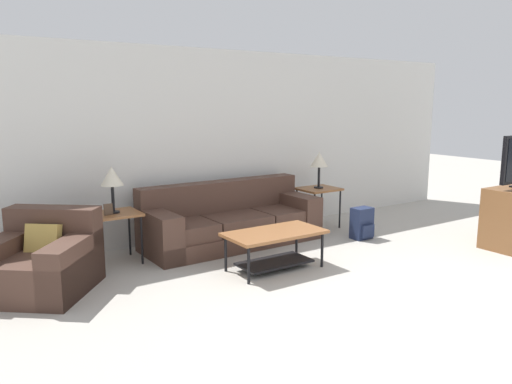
% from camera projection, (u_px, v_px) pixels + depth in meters
% --- Properties ---
extents(ground_plane, '(24.00, 24.00, 0.00)m').
position_uv_depth(ground_plane, '(500.00, 350.00, 3.83)').
color(ground_plane, '#B2ADA3').
extents(wall_back, '(9.12, 0.06, 2.60)m').
position_uv_depth(wall_back, '(223.00, 143.00, 7.11)').
color(wall_back, silver).
rests_on(wall_back, ground_plane).
extents(couch, '(2.40, 0.93, 0.82)m').
position_uv_depth(couch, '(231.00, 222.00, 6.67)').
color(couch, '#4C3328').
rests_on(couch, ground_plane).
extents(armchair, '(1.37, 1.37, 0.80)m').
position_uv_depth(armchair, '(41.00, 263.00, 5.00)').
color(armchair, '#4C3328').
rests_on(armchair, ground_plane).
extents(coffee_table, '(1.12, 0.60, 0.44)m').
position_uv_depth(coffee_table, '(275.00, 241.00, 5.64)').
color(coffee_table, '#935B33').
rests_on(coffee_table, ground_plane).
extents(side_table_left, '(0.58, 0.50, 0.61)m').
position_uv_depth(side_table_left, '(114.00, 218.00, 5.82)').
color(side_table_left, '#935B33').
rests_on(side_table_left, ground_plane).
extents(side_table_right, '(0.58, 0.50, 0.61)m').
position_uv_depth(side_table_right, '(318.00, 192.00, 7.51)').
color(side_table_right, '#935B33').
rests_on(side_table_right, ground_plane).
extents(table_lamp_left, '(0.26, 0.26, 0.55)m').
position_uv_depth(table_lamp_left, '(112.00, 177.00, 5.74)').
color(table_lamp_left, black).
rests_on(table_lamp_left, side_table_left).
extents(table_lamp_right, '(0.26, 0.26, 0.55)m').
position_uv_depth(table_lamp_right, '(319.00, 160.00, 7.42)').
color(table_lamp_right, black).
rests_on(table_lamp_right, side_table_right).
extents(backpack, '(0.28, 0.27, 0.44)m').
position_uv_depth(backpack, '(362.00, 224.00, 6.94)').
color(backpack, '#1E2847').
rests_on(backpack, ground_plane).
extents(picture_frame, '(0.10, 0.04, 0.13)m').
position_uv_depth(picture_frame, '(108.00, 209.00, 5.69)').
color(picture_frame, '#4C3828').
rests_on(picture_frame, side_table_left).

